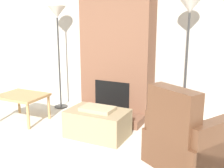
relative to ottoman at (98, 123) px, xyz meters
The scene contains 7 objects.
wall_back 1.68m from the ottoman, 97.46° to the left, with size 6.83×0.06×2.60m, color #BCB7AD.
fireplace 1.45m from the ottoman, 99.34° to the left, with size 1.22×0.80×2.60m.
ottoman is the anchor object (origin of this frame).
armchair 1.33m from the ottoman, 12.19° to the right, with size 1.06×1.08×0.95m.
side_table 1.41m from the ottoman, behind, with size 0.74×0.58×0.44m.
floor_lamp_left 2.08m from the ottoman, 145.63° to the left, with size 0.33×0.33×1.85m.
floor_lamp_right 1.99m from the ottoman, 40.01° to the left, with size 0.33×0.33×1.92m.
Camera 1 is at (1.97, -1.50, 1.68)m, focal length 45.00 mm.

